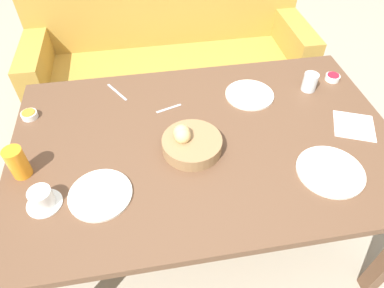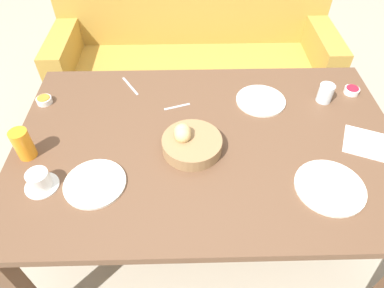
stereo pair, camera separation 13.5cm
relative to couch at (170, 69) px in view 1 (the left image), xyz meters
The scene contains 15 objects.
ground_plane 1.15m from the couch, 88.49° to the right, with size 10.00×10.00×0.00m, color #A89E89.
dining_table 1.14m from the couch, 88.49° to the right, with size 1.59×1.02×0.71m.
couch is the anchor object (origin of this frame).
bread_basket 1.22m from the couch, 92.12° to the right, with size 0.24×0.24×0.11m.
plate_near_left 1.43m from the couch, 106.77° to the right, with size 0.23×0.23×0.01m.
plate_near_right 1.48m from the couch, 71.28° to the right, with size 0.25×0.25×0.01m.
plate_far_center 0.98m from the couch, 71.34° to the right, with size 0.23×0.23×0.01m.
juice_glass 1.42m from the couch, 120.41° to the right, with size 0.07×0.07×0.13m.
water_tumbler 1.12m from the couch, 55.87° to the right, with size 0.07×0.07×0.09m.
coffee_cup 1.50m from the couch, 114.01° to the right, with size 0.12×0.12×0.07m.
jam_bowl_berry 1.15m from the couch, 47.73° to the right, with size 0.07×0.07×0.03m.
jam_bowl_honey 1.17m from the couch, 130.14° to the right, with size 0.07×0.07×0.03m.
fork_silver 0.88m from the couch, 114.34° to the right, with size 0.09×0.14×0.00m.
spoon_coffee 0.97m from the couch, 96.34° to the right, with size 0.12×0.05×0.00m.
napkin 1.37m from the couch, 59.34° to the right, with size 0.22×0.22×0.00m.
Camera 1 is at (-0.22, -0.97, 1.72)m, focal length 32.00 mm.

